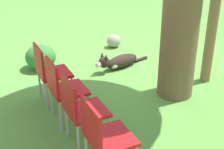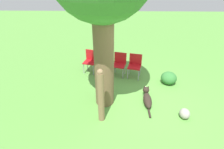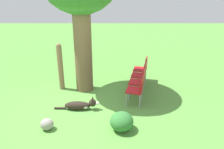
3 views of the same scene
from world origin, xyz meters
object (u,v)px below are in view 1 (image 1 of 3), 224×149
(fence_post, at_px, (211,37))
(red_chair_0, at_px, (49,70))
(dog, at_px, (118,62))
(red_chair_2, at_px, (80,107))
(red_chair_1, at_px, (62,86))
(red_chair_3, at_px, (103,134))

(fence_post, bearing_deg, red_chair_0, -24.37)
(dog, distance_m, red_chair_0, 1.55)
(dog, height_order, red_chair_0, red_chair_0)
(red_chair_2, bearing_deg, red_chair_1, 92.25)
(dog, height_order, fence_post, fence_post)
(red_chair_2, bearing_deg, red_chair_3, -87.75)
(dog, bearing_deg, red_chair_0, 10.53)
(red_chair_2, relative_size, red_chair_3, 1.00)
(red_chair_1, bearing_deg, dog, 40.64)
(red_chair_0, height_order, red_chair_2, same)
(red_chair_0, xyz_separation_m, red_chair_1, (0.12, 0.54, 0.00))
(dog, xyz_separation_m, red_chair_2, (1.72, 1.33, 0.36))
(dog, xyz_separation_m, red_chair_0, (1.48, 0.25, 0.36))
(fence_post, height_order, red_chair_2, fence_post)
(red_chair_1, height_order, red_chair_3, same)
(fence_post, bearing_deg, dog, -59.26)
(red_chair_0, distance_m, red_chair_1, 0.55)
(dog, distance_m, red_chair_3, 2.64)
(fence_post, height_order, red_chair_1, fence_post)
(red_chair_1, bearing_deg, red_chair_0, 92.25)
(red_chair_1, bearing_deg, fence_post, 2.91)
(fence_post, distance_m, red_chair_3, 2.67)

